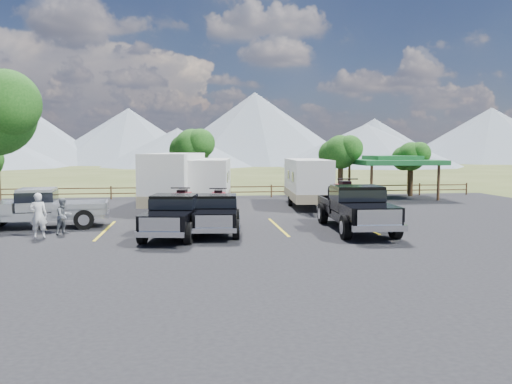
{
  "coord_description": "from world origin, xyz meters",
  "views": [
    {
      "loc": [
        -2.04,
        -19.22,
        3.77
      ],
      "look_at": [
        1.12,
        5.36,
        1.6
      ],
      "focal_mm": 35.0,
      "sensor_mm": 36.0,
      "label": 1
    }
  ],
  "objects": [
    {
      "name": "trailer_right",
      "position": [
        5.28,
        12.02,
        1.63
      ],
      "size": [
        2.86,
        8.77,
        3.03
      ],
      "rotation": [
        0.0,
        0.0,
        -0.09
      ],
      "color": "silver",
      "rests_on": "asphalt_lot"
    },
    {
      "name": "tree_north",
      "position": [
        -2.03,
        19.02,
        3.83
      ],
      "size": [
        3.46,
        3.24,
        5.25
      ],
      "color": "black",
      "rests_on": "ground"
    },
    {
      "name": "tree_ne_a",
      "position": [
        8.97,
        17.01,
        3.48
      ],
      "size": [
        3.11,
        2.92,
        4.76
      ],
      "color": "black",
      "rests_on": "ground"
    },
    {
      "name": "trailer_left",
      "position": [
        -3.07,
        11.01,
        1.84
      ],
      "size": [
        3.82,
        9.95,
        3.44
      ],
      "rotation": [
        0.0,
        0.0,
        -0.16
      ],
      "color": "silver",
      "rests_on": "asphalt_lot"
    },
    {
      "name": "rig_right",
      "position": [
        5.33,
        2.62,
        1.14
      ],
      "size": [
        2.68,
        6.97,
        2.29
      ],
      "rotation": [
        0.0,
        0.0,
        -0.05
      ],
      "color": "black",
      "rests_on": "asphalt_lot"
    },
    {
      "name": "person_a",
      "position": [
        -8.43,
        2.4,
        0.99
      ],
      "size": [
        0.74,
        0.54,
        1.89
      ],
      "primitive_type": "imported",
      "rotation": [
        0.0,
        0.0,
        3.27
      ],
      "color": "silver",
      "rests_on": "asphalt_lot"
    },
    {
      "name": "stall_lines",
      "position": [
        0.0,
        4.0,
        0.04
      ],
      "size": [
        12.12,
        5.5,
        0.01
      ],
      "color": "yellow",
      "rests_on": "asphalt_lot"
    },
    {
      "name": "rig_left",
      "position": [
        -2.77,
        2.3,
        0.99
      ],
      "size": [
        2.85,
        6.16,
        1.98
      ],
      "rotation": [
        0.0,
        0.0,
        -0.17
      ],
      "color": "black",
      "rests_on": "asphalt_lot"
    },
    {
      "name": "rail_fence",
      "position": [
        2.0,
        18.5,
        0.61
      ],
      "size": [
        36.12,
        0.12,
        1.0
      ],
      "color": "#513522",
      "rests_on": "ground"
    },
    {
      "name": "rig_center",
      "position": [
        -0.95,
        2.99,
        0.95
      ],
      "size": [
        2.4,
        5.78,
        1.88
      ],
      "rotation": [
        0.0,
        0.0,
        -0.09
      ],
      "color": "black",
      "rests_on": "asphalt_lot"
    },
    {
      "name": "tree_ne_b",
      "position": [
        14.98,
        18.01,
        3.13
      ],
      "size": [
        2.77,
        2.59,
        4.27
      ],
      "color": "black",
      "rests_on": "ground"
    },
    {
      "name": "asphalt_lot",
      "position": [
        0.0,
        3.0,
        0.02
      ],
      "size": [
        44.0,
        34.0,
        0.04
      ],
      "primitive_type": "cube",
      "color": "black",
      "rests_on": "ground"
    },
    {
      "name": "trailer_center",
      "position": [
        -0.97,
        11.28,
        1.66
      ],
      "size": [
        3.06,
        8.93,
        3.09
      ],
      "rotation": [
        0.0,
        0.0,
        -0.11
      ],
      "color": "silver",
      "rests_on": "asphalt_lot"
    },
    {
      "name": "ground",
      "position": [
        0.0,
        0.0,
        0.0
      ],
      "size": [
        320.0,
        320.0,
        0.0
      ],
      "primitive_type": "plane",
      "color": "#3D4B1F",
      "rests_on": "ground"
    },
    {
      "name": "person_b",
      "position": [
        -7.61,
        3.22,
        0.83
      ],
      "size": [
        0.95,
        0.98,
        1.59
      ],
      "primitive_type": "imported",
      "rotation": [
        0.0,
        0.0,
        0.9
      ],
      "color": "slate",
      "rests_on": "asphalt_lot"
    },
    {
      "name": "pavilion",
      "position": [
        13.0,
        17.0,
        2.79
      ],
      "size": [
        6.2,
        6.2,
        3.22
      ],
      "color": "#513522",
      "rests_on": "ground"
    },
    {
      "name": "pickup_silver",
      "position": [
        -9.09,
        5.1,
        1.01
      ],
      "size": [
        6.43,
        2.8,
        1.87
      ],
      "rotation": [
        0.0,
        0.0,
        -1.44
      ],
      "color": "#A1A4AA",
      "rests_on": "asphalt_lot"
    },
    {
      "name": "mountain_range",
      "position": [
        -7.63,
        105.98,
        7.87
      ],
      "size": [
        209.0,
        71.0,
        20.0
      ],
      "color": "gray",
      "rests_on": "ground"
    }
  ]
}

